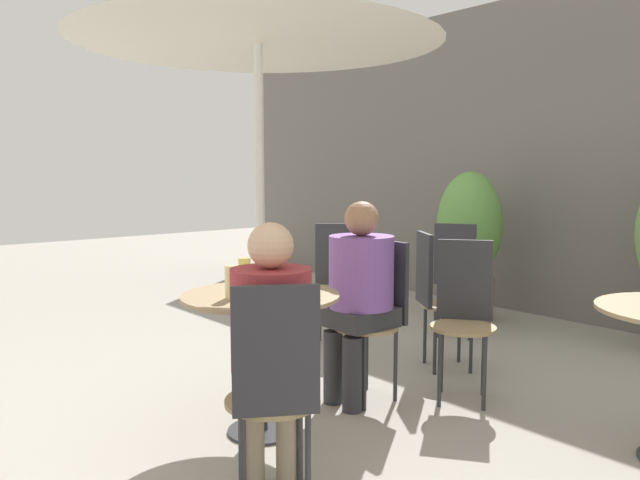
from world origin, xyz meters
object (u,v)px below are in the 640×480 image
seated_person_1 (359,285)px  bistro_chair_2 (435,289)px  beer_glass_0 (294,281)px  beer_glass_1 (245,274)px  cafe_table_near (261,321)px  bistro_chair_4 (464,305)px  bistro_chair_5 (456,271)px  beer_glass_2 (231,282)px  umbrella (258,15)px  seated_person_0 (271,337)px  bistro_chair_1 (378,306)px  bistro_chair_3 (336,273)px  potted_plant_0 (469,239)px  bistro_chair_0 (275,381)px

seated_person_1 → bistro_chair_2: bearing=99.4°
beer_glass_0 → beer_glass_1: (-0.30, -0.10, 0.01)m
cafe_table_near → beer_glass_0: 0.28m
bistro_chair_4 → bistro_chair_5: (-0.84, 1.03, 0.00)m
beer_glass_2 → umbrella: bearing=87.8°
bistro_chair_5 → seated_person_1: seated_person_1 is taller
seated_person_0 → beer_glass_0: size_ratio=7.77×
bistro_chair_5 → beer_glass_0: (0.62, -2.16, 0.25)m
bistro_chair_5 → bistro_chair_1: bearing=79.6°
bistro_chair_3 → beer_glass_1: bistro_chair_3 is taller
bistro_chair_2 → bistro_chair_4: 0.52m
bistro_chair_5 → potted_plant_0: bearing=-92.2°
cafe_table_near → beer_glass_0: size_ratio=5.45×
seated_person_1 → beer_glass_1: size_ratio=7.15×
bistro_chair_1 → bistro_chair_4: size_ratio=1.00×
cafe_table_near → bistro_chair_4: bearing=74.2°
bistro_chair_1 → bistro_chair_4: (0.33, 0.40, 0.00)m
seated_person_1 → umbrella: size_ratio=0.53×
bistro_chair_3 → potted_plant_0: 1.50m
cafe_table_near → bistro_chair_0: 0.84m
bistro_chair_2 → seated_person_0: size_ratio=0.82×
bistro_chair_2 → umbrella: (0.09, -1.52, 1.56)m
bistro_chair_0 → beer_glass_2: (-0.72, 0.27, 0.26)m
bistro_chair_4 → bistro_chair_3: bearing=135.3°
bistro_chair_0 → bistro_chair_4: bearing=-136.2°
cafe_table_near → potted_plant_0: size_ratio=0.60×
bistro_chair_0 → seated_person_0: (-0.13, 0.08, 0.13)m
seated_person_1 → beer_glass_2: seated_person_1 is taller
bistro_chair_0 → beer_glass_1: bearing=-85.6°
bistro_chair_5 → seated_person_1: (0.51, -1.59, 0.14)m
bistro_chair_4 → umbrella: (-0.35, -1.24, 1.56)m
beer_glass_1 → umbrella: (0.17, -0.02, 1.30)m
bistro_chair_3 → seated_person_0: bearing=-95.7°
bistro_chair_3 → beer_glass_2: 1.94m
beer_glass_1 → umbrella: umbrella is taller
cafe_table_near → potted_plant_0: bearing=106.0°
umbrella → cafe_table_near: bearing=-40.6°
cafe_table_near → bistro_chair_3: (-1.04, 1.45, -0.03)m
bistro_chair_5 → seated_person_0: bearing=82.1°
bistro_chair_3 → bistro_chair_5: size_ratio=1.00×
bistro_chair_3 → beer_glass_0: bistro_chair_3 is taller
beer_glass_1 → umbrella: size_ratio=0.07×
bistro_chair_4 → umbrella: umbrella is taller
bistro_chair_1 → beer_glass_0: bearing=-80.0°
seated_person_0 → bistro_chair_3: bearing=-106.5°
bistro_chair_2 → bistro_chair_5: bearing=-27.3°
bistro_chair_2 → seated_person_1: (0.11, -0.84, 0.14)m
seated_person_0 → beer_glass_2: (-0.59, 0.19, 0.12)m
bistro_chair_5 → beer_glass_2: (0.49, -2.44, 0.26)m
cafe_table_near → bistro_chair_3: bistro_chair_3 is taller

